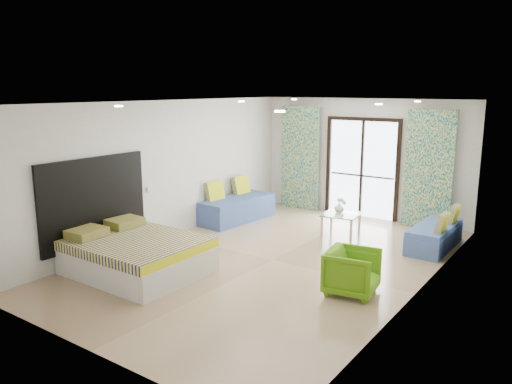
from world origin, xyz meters
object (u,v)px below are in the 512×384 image
Objects in this scene: daybed_left at (236,208)px; daybed_right at (435,235)px; coffee_table at (341,216)px; armchair at (352,270)px; bed at (136,255)px.

daybed_right is (4.23, 0.54, -0.04)m from daybed_left.
daybed_left is at bearing -173.49° from coffee_table.
coffee_table reaches higher than armchair.
daybed_right is 2.84m from armchair.
daybed_right is at bearing -16.42° from armchair.
coffee_table reaches higher than daybed_right.
daybed_left is 4.47m from armchair.
coffee_table is 2.91m from armchair.
bed is 3.43m from armchair.
daybed_right is 2.22× the size of armchair.
bed is 5.40m from daybed_right.
coffee_table is (-1.79, -0.26, 0.16)m from daybed_right.
daybed_right reaches higher than bed.
armchair is (3.21, 1.22, 0.07)m from bed.
armchair reaches higher than bed.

